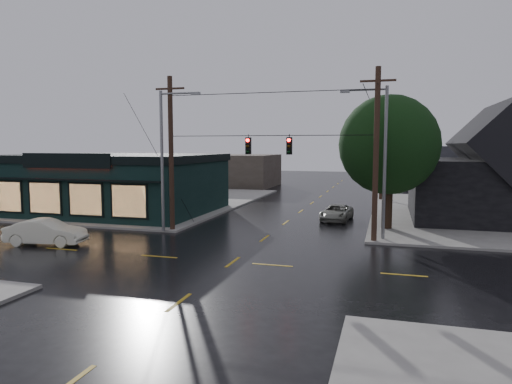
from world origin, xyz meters
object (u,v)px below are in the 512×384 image
(corner_tree, at_px, (389,145))
(sedan_cream, at_px, (46,232))
(suv_silver, at_px, (337,213))
(utility_pole_nw, at_px, (173,231))
(utility_pole_ne, at_px, (374,243))

(corner_tree, xyz_separation_m, sedan_cream, (-18.80, -10.21, -4.98))
(corner_tree, distance_m, suv_silver, 7.03)
(utility_pole_nw, distance_m, suv_silver, 12.54)
(utility_pole_nw, xyz_separation_m, suv_silver, (10.01, 7.54, 0.60))
(corner_tree, xyz_separation_m, utility_pole_nw, (-13.69, -4.42, -5.72))
(corner_tree, height_order, utility_pole_nw, corner_tree)
(utility_pole_nw, relative_size, suv_silver, 2.35)
(suv_silver, bearing_deg, sedan_cream, -133.28)
(utility_pole_nw, xyz_separation_m, utility_pole_ne, (13.00, 0.00, 0.00))
(utility_pole_ne, height_order, sedan_cream, utility_pole_ne)
(utility_pole_nw, distance_m, utility_pole_ne, 13.00)
(corner_tree, distance_m, utility_pole_nw, 15.48)
(utility_pole_ne, xyz_separation_m, suv_silver, (-2.99, 7.54, 0.60))
(corner_tree, height_order, utility_pole_ne, corner_tree)
(sedan_cream, bearing_deg, corner_tree, -72.01)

